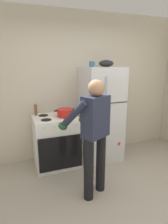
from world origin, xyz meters
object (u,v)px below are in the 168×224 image
(pepper_mill, at_px, (36,110))
(refrigerator, at_px, (101,114))
(red_pot, at_px, (65,113))
(coffee_mug, at_px, (92,64))
(stove_range, at_px, (56,141))
(mixing_bowl, at_px, (106,63))
(person_cook, at_px, (93,129))

(pepper_mill, bearing_deg, refrigerator, -9.78)
(refrigerator, distance_m, red_pot, 0.71)
(coffee_mug, xyz_separation_m, pepper_mill, (-0.98, 0.15, -0.77))
(stove_range, bearing_deg, red_pot, -13.92)
(refrigerator, distance_m, mixing_bowl, 0.92)
(person_cook, relative_size, pepper_mill, 8.40)
(coffee_mug, height_order, pepper_mill, coffee_mug)
(person_cook, height_order, mixing_bowl, mixing_bowl)
(red_pot, bearing_deg, refrigerator, 4.05)
(pepper_mill, bearing_deg, coffee_mug, -8.66)
(coffee_mug, height_order, mixing_bowl, mixing_bowl)
(refrigerator, bearing_deg, mixing_bowl, 0.22)
(stove_range, height_order, mixing_bowl, mixing_bowl)
(person_cook, relative_size, mixing_bowl, 6.05)
(person_cook, xyz_separation_m, pepper_mill, (-0.59, 1.16, 0.04))
(refrigerator, distance_m, coffee_mug, 0.93)
(person_cook, relative_size, red_pot, 4.33)
(red_pot, bearing_deg, pepper_mill, 151.48)
(red_pot, xyz_separation_m, mixing_bowl, (0.78, 0.05, 0.82))
(refrigerator, relative_size, coffee_mug, 15.38)
(refrigerator, xyz_separation_m, pepper_mill, (-1.16, 0.20, 0.14))
(stove_range, distance_m, coffee_mug, 1.49)
(stove_range, height_order, red_pot, red_pot)
(coffee_mug, bearing_deg, person_cook, -111.16)
(refrigerator, height_order, mixing_bowl, mixing_bowl)
(refrigerator, height_order, pepper_mill, refrigerator)
(red_pot, relative_size, mixing_bowl, 1.40)
(refrigerator, relative_size, red_pot, 4.66)
(pepper_mill, bearing_deg, red_pot, -28.52)
(stove_range, xyz_separation_m, person_cook, (0.29, -0.95, 0.51))
(refrigerator, relative_size, pepper_mill, 9.05)
(person_cook, bearing_deg, coffee_mug, 68.84)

